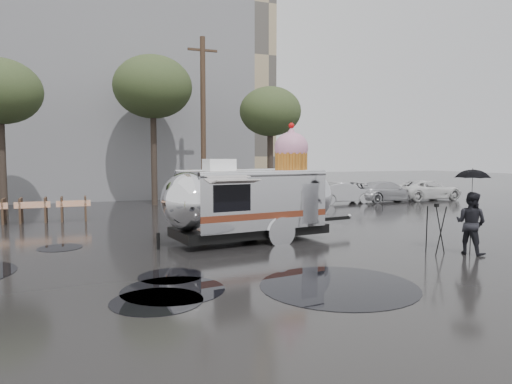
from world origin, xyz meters
name	(u,v)px	position (x,y,z in m)	size (l,w,h in m)	color
ground	(251,266)	(0.00, 0.00, 0.00)	(120.00, 120.00, 0.00)	black
puddles	(154,281)	(-2.36, -0.51, 0.01)	(10.75, 8.53, 0.01)	black
grey_building	(74,100)	(-4.00, 24.00, 6.50)	(22.00, 12.00, 13.00)	slate
utility_pole	(203,120)	(2.50, 14.00, 4.62)	(1.60, 0.28, 9.00)	#473323
tree_mid	(153,88)	(0.00, 15.00, 6.34)	(4.20, 4.20, 8.03)	#382D26
tree_right	(270,112)	(6.00, 13.00, 5.06)	(3.36, 3.36, 6.42)	#382D26
barricade_row	(33,210)	(-5.55, 9.96, 0.52)	(4.30, 0.80, 1.00)	#473323
parked_cars	(369,190)	(11.78, 12.00, 0.72)	(13.20, 1.90, 1.50)	silver
airstream_trailer	(253,198)	(1.27, 3.22, 1.34)	(7.04, 3.24, 3.81)	silver
person_right	(471,223)	(6.04, -0.83, 0.84)	(0.81, 0.45, 1.69)	black
umbrella_black	(472,183)	(6.04, -0.83, 1.94)	(1.15, 1.15, 2.33)	black
tripod	(436,225)	(5.19, -0.46, 0.80)	(0.57, 0.54, 1.38)	black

